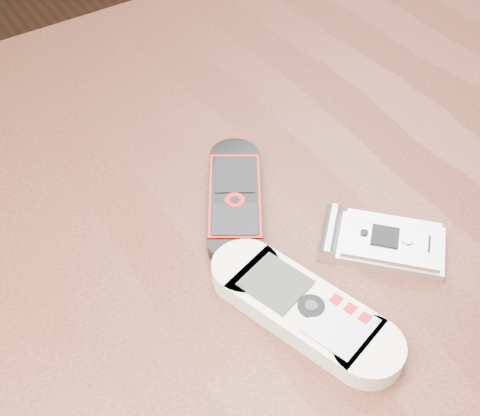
% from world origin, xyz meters
% --- Properties ---
extents(table, '(1.20, 0.80, 0.75)m').
position_xyz_m(table, '(0.00, 0.00, 0.64)').
color(table, black).
rests_on(table, ground).
extents(nokia_white, '(0.10, 0.18, 0.02)m').
position_xyz_m(nokia_white, '(-0.01, -0.12, 0.76)').
color(nokia_white, beige).
rests_on(nokia_white, table).
extents(nokia_black_red, '(0.12, 0.16, 0.02)m').
position_xyz_m(nokia_black_red, '(0.01, 0.01, 0.76)').
color(nokia_black_red, black).
rests_on(nokia_black_red, table).
extents(motorola_razr, '(0.12, 0.12, 0.02)m').
position_xyz_m(motorola_razr, '(0.09, -0.10, 0.76)').
color(motorola_razr, '#B7B7BC').
rests_on(motorola_razr, table).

